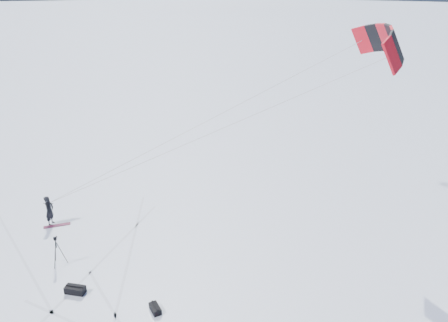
% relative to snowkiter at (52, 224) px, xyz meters
% --- Properties ---
extents(ground, '(1800.00, 1800.00, 0.00)m').
position_rel_snowkiter_xyz_m(ground, '(2.81, -4.17, 0.00)').
color(ground, white).
extents(horizon_hills, '(704.84, 706.81, 8.00)m').
position_rel_snowkiter_xyz_m(horizon_hills, '(2.81, -4.17, 3.09)').
color(horizon_hills, black).
rests_on(horizon_hills, ground).
extents(snow_tracks, '(13.93, 10.25, 0.01)m').
position_rel_snowkiter_xyz_m(snow_tracks, '(1.37, -4.50, 0.00)').
color(snow_tracks, silver).
rests_on(snow_tracks, ground).
extents(snowkiter, '(0.43, 0.63, 1.67)m').
position_rel_snowkiter_xyz_m(snowkiter, '(0.00, 0.00, 0.00)').
color(snowkiter, black).
rests_on(snowkiter, ground).
extents(snowboard, '(1.33, 0.88, 0.04)m').
position_rel_snowkiter_xyz_m(snowboard, '(0.38, -0.13, 0.02)').
color(snowboard, maroon).
rests_on(snowboard, ground).
extents(tripod, '(0.69, 0.63, 1.47)m').
position_rel_snowkiter_xyz_m(tripod, '(2.25, -3.29, 0.94)').
color(tripod, black).
rests_on(tripod, ground).
extents(gear_bag_a, '(0.85, 0.42, 0.38)m').
position_rel_snowkiter_xyz_m(gear_bag_a, '(3.96, -5.07, 0.17)').
color(gear_bag_a, black).
rests_on(gear_bag_a, ground).
extents(gear_bag_b, '(0.66, 0.73, 0.30)m').
position_rel_snowkiter_xyz_m(gear_bag_b, '(7.66, -5.58, 0.13)').
color(gear_bag_b, black).
rests_on(gear_bag_b, ground).
extents(power_kite, '(17.43, 5.45, 9.29)m').
position_rel_snowkiter_xyz_m(power_kite, '(16.30, 1.89, 9.68)').
color(power_kite, red).
rests_on(power_kite, ground).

